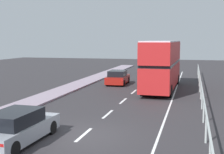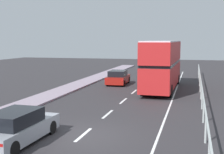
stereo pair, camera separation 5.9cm
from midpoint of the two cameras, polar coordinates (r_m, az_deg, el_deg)
ground_plane at (r=15.18m, az=-5.15°, el=-10.60°), size 75.83×120.00×0.10m
lane_paint_markings at (r=23.11m, az=7.16°, el=-4.47°), size 3.60×46.00×0.01m
bridge_side_railing at (r=22.89m, az=16.02°, el=-2.28°), size 0.10×42.00×1.24m
double_decker_bus_red at (r=28.60m, az=9.16°, el=2.38°), size 2.71×10.52×4.39m
hatchback_car_near at (r=14.41m, az=-16.79°, el=-8.73°), size 1.97×4.61×1.45m
sedan_car_ahead at (r=31.84m, az=1.16°, el=-0.12°), size 1.97×4.06×1.42m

